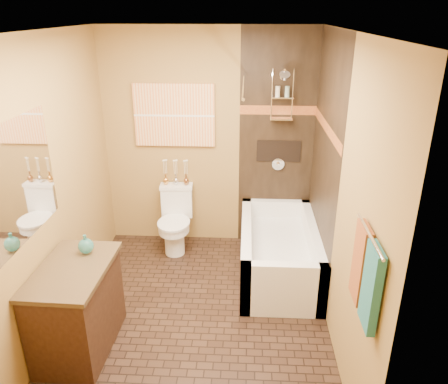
# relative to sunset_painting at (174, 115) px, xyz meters

# --- Properties ---
(floor) EXTENTS (3.00, 3.00, 0.00)m
(floor) POSITION_rel_sunset_painting_xyz_m (0.38, -1.48, -1.55)
(floor) COLOR black
(floor) RESTS_ON ground
(wall_left) EXTENTS (0.02, 3.00, 2.50)m
(wall_left) POSITION_rel_sunset_painting_xyz_m (-0.82, -1.48, -0.30)
(wall_left) COLOR olive
(wall_left) RESTS_ON floor
(wall_right) EXTENTS (0.02, 3.00, 2.50)m
(wall_right) POSITION_rel_sunset_painting_xyz_m (1.58, -1.48, -0.30)
(wall_right) COLOR olive
(wall_right) RESTS_ON floor
(wall_back) EXTENTS (2.40, 0.02, 2.50)m
(wall_back) POSITION_rel_sunset_painting_xyz_m (0.38, 0.02, -0.30)
(wall_back) COLOR olive
(wall_back) RESTS_ON floor
(wall_front) EXTENTS (2.40, 0.02, 2.50)m
(wall_front) POSITION_rel_sunset_painting_xyz_m (0.38, -2.98, -0.30)
(wall_front) COLOR olive
(wall_front) RESTS_ON floor
(ceiling) EXTENTS (3.00, 3.00, 0.00)m
(ceiling) POSITION_rel_sunset_painting_xyz_m (0.38, -1.48, 0.95)
(ceiling) COLOR silver
(ceiling) RESTS_ON wall_back
(alcove_tile_back) EXTENTS (0.85, 0.01, 2.50)m
(alcove_tile_back) POSITION_rel_sunset_painting_xyz_m (1.15, 0.01, -0.30)
(alcove_tile_back) COLOR black
(alcove_tile_back) RESTS_ON wall_back
(alcove_tile_right) EXTENTS (0.01, 1.50, 2.50)m
(alcove_tile_right) POSITION_rel_sunset_painting_xyz_m (1.57, -0.73, -0.30)
(alcove_tile_right) COLOR black
(alcove_tile_right) RESTS_ON wall_right
(mosaic_band_back) EXTENTS (0.85, 0.01, 0.10)m
(mosaic_band_back) POSITION_rel_sunset_painting_xyz_m (1.15, 0.00, 0.07)
(mosaic_band_back) COLOR maroon
(mosaic_band_back) RESTS_ON alcove_tile_back
(mosaic_band_right) EXTENTS (0.01, 1.50, 0.10)m
(mosaic_band_right) POSITION_rel_sunset_painting_xyz_m (1.56, -0.73, 0.07)
(mosaic_band_right) COLOR maroon
(mosaic_band_right) RESTS_ON alcove_tile_right
(alcove_niche) EXTENTS (0.50, 0.01, 0.25)m
(alcove_niche) POSITION_rel_sunset_painting_xyz_m (1.18, 0.01, -0.40)
(alcove_niche) COLOR black
(alcove_niche) RESTS_ON alcove_tile_back
(shower_fixtures) EXTENTS (0.24, 0.33, 1.16)m
(shower_fixtures) POSITION_rel_sunset_painting_xyz_m (1.18, -0.10, 0.12)
(shower_fixtures) COLOR silver
(shower_fixtures) RESTS_ON floor
(curtain_rod) EXTENTS (0.03, 1.55, 0.03)m
(curtain_rod) POSITION_rel_sunset_painting_xyz_m (0.78, -0.73, 0.47)
(curtain_rod) COLOR silver
(curtain_rod) RESTS_ON wall_back
(towel_bar) EXTENTS (0.02, 0.55, 0.02)m
(towel_bar) POSITION_rel_sunset_painting_xyz_m (1.53, -2.53, -0.10)
(towel_bar) COLOR silver
(towel_bar) RESTS_ON wall_right
(towel_teal) EXTENTS (0.05, 0.22, 0.52)m
(towel_teal) POSITION_rel_sunset_painting_xyz_m (1.54, -2.66, -0.37)
(towel_teal) COLOR #1E6465
(towel_teal) RESTS_ON towel_bar
(towel_rust) EXTENTS (0.05, 0.22, 0.52)m
(towel_rust) POSITION_rel_sunset_painting_xyz_m (1.54, -2.40, -0.37)
(towel_rust) COLOR brown
(towel_rust) RESTS_ON towel_bar
(sunset_painting) EXTENTS (0.90, 0.04, 0.70)m
(sunset_painting) POSITION_rel_sunset_painting_xyz_m (0.00, 0.00, 0.00)
(sunset_painting) COLOR orange
(sunset_painting) RESTS_ON wall_back
(vanity_mirror) EXTENTS (0.01, 1.00, 0.90)m
(vanity_mirror) POSITION_rel_sunset_painting_xyz_m (-0.81, -1.93, -0.05)
(vanity_mirror) COLOR white
(vanity_mirror) RESTS_ON wall_left
(bathtub) EXTENTS (0.80, 1.50, 0.55)m
(bathtub) POSITION_rel_sunset_painting_xyz_m (1.18, -0.73, -1.33)
(bathtub) COLOR white
(bathtub) RESTS_ON floor
(toilet) EXTENTS (0.39, 0.57, 0.75)m
(toilet) POSITION_rel_sunset_painting_xyz_m (0.00, -0.25, -1.17)
(toilet) COLOR white
(toilet) RESTS_ON floor
(vanity) EXTENTS (0.56, 0.89, 0.78)m
(vanity) POSITION_rel_sunset_painting_xyz_m (-0.55, -1.93, -1.16)
(vanity) COLOR black
(vanity) RESTS_ON floor
(teal_bottle) EXTENTS (0.14, 0.14, 0.20)m
(teal_bottle) POSITION_rel_sunset_painting_xyz_m (-0.50, -1.70, -0.69)
(teal_bottle) COLOR #27766F
(teal_bottle) RESTS_ON vanity
(bud_vases) EXTENTS (0.30, 0.06, 0.30)m
(bud_vases) POSITION_rel_sunset_painting_xyz_m (-0.00, -0.08, -0.64)
(bud_vases) COLOR gold
(bud_vases) RESTS_ON toilet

